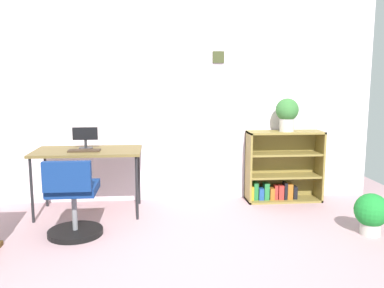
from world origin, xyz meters
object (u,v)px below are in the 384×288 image
at_px(monitor, 85,137).
at_px(office_chair, 73,203).
at_px(desk, 88,154).
at_px(potted_plant_on_shelf, 287,113).
at_px(potted_plant_floor, 371,212).
at_px(keyboard, 84,151).
at_px(bookshelf_low, 281,169).

xyz_separation_m(monitor, office_chair, (-0.00, -0.80, -0.51)).
height_order(desk, potted_plant_on_shelf, potted_plant_on_shelf).
distance_m(office_chair, potted_plant_on_shelf, 2.64).
height_order(potted_plant_on_shelf, potted_plant_floor, potted_plant_on_shelf).
bearing_deg(office_chair, potted_plant_on_shelf, 22.15).
distance_m(office_chair, potted_plant_floor, 2.83).
height_order(desk, keyboard, keyboard).
xyz_separation_m(monitor, potted_plant_floor, (2.82, -1.00, -0.62)).
bearing_deg(office_chair, monitor, 89.93).
distance_m(monitor, office_chair, 0.95).
bearing_deg(potted_plant_floor, potted_plant_on_shelf, 112.41).
height_order(monitor, bookshelf_low, monitor).
relative_size(monitor, keyboard, 0.82).
xyz_separation_m(bookshelf_low, potted_plant_on_shelf, (0.03, -0.06, 0.70)).
xyz_separation_m(monitor, keyboard, (0.01, -0.18, -0.12)).
relative_size(desk, potted_plant_floor, 2.87).
relative_size(bookshelf_low, potted_plant_floor, 2.25).
height_order(monitor, office_chair, monitor).
distance_m(keyboard, potted_plant_floor, 2.96).
xyz_separation_m(desk, keyboard, (-0.02, -0.09, 0.06)).
xyz_separation_m(office_chair, potted_plant_floor, (2.82, -0.20, -0.11)).
height_order(bookshelf_low, potted_plant_on_shelf, potted_plant_on_shelf).
height_order(desk, bookshelf_low, bookshelf_low).
relative_size(monitor, potted_plant_on_shelf, 0.69).
distance_m(monitor, potted_plant_floor, 3.05).
distance_m(office_chair, bookshelf_low, 2.53).
bearing_deg(potted_plant_on_shelf, keyboard, -171.92).
bearing_deg(keyboard, desk, 76.84).
relative_size(keyboard, potted_plant_floor, 0.83).
distance_m(desk, office_chair, 0.79).
height_order(monitor, keyboard, monitor).
xyz_separation_m(bookshelf_low, potted_plant_floor, (0.50, -1.21, -0.16)).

